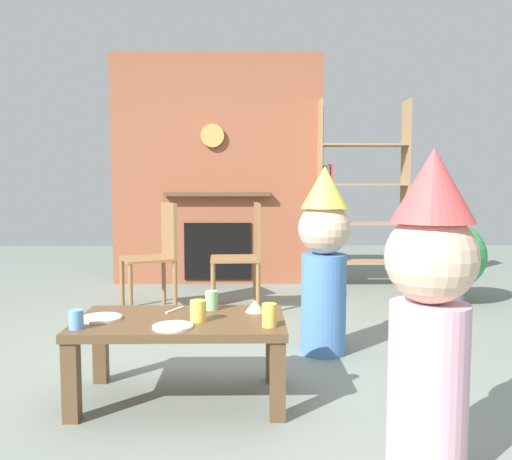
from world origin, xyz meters
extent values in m
plane|color=gray|center=(0.00, 0.00, 0.00)|extent=(12.00, 12.00, 0.00)
cube|color=#935138|center=(-0.22, 2.60, 1.20)|extent=(2.20, 0.18, 2.40)
cube|color=black|center=(-0.22, 2.50, 0.35)|extent=(0.70, 0.02, 0.60)
cube|color=brown|center=(-0.22, 2.46, 0.95)|extent=(1.10, 0.10, 0.04)
cylinder|color=tan|center=(-0.26, 2.48, 1.55)|extent=(0.24, 0.04, 0.24)
cube|color=#9E7A51|center=(0.83, 2.40, 0.95)|extent=(0.02, 0.28, 1.90)
cube|color=#9E7A51|center=(1.71, 2.40, 0.95)|extent=(0.02, 0.28, 1.90)
cube|color=#9E7A51|center=(1.27, 2.40, 0.25)|extent=(0.86, 0.28, 0.02)
cube|color=#9E7A51|center=(1.27, 2.40, 0.65)|extent=(0.86, 0.28, 0.02)
cube|color=#9E7A51|center=(1.27, 2.40, 1.05)|extent=(0.86, 0.28, 0.02)
cube|color=#9E7A51|center=(1.27, 2.40, 1.45)|extent=(0.86, 0.28, 0.02)
cube|color=#B23333|center=(0.90, 2.40, 0.38)|extent=(0.03, 0.20, 0.24)
cube|color=#3359A5|center=(0.95, 2.40, 0.37)|extent=(0.04, 0.20, 0.21)
cube|color=#3F8C4C|center=(1.00, 2.40, 0.36)|extent=(0.02, 0.20, 0.19)
cube|color=gold|center=(0.90, 2.40, 0.77)|extent=(0.03, 0.20, 0.23)
cube|color=#8C4C99|center=(0.94, 2.40, 0.78)|extent=(0.02, 0.20, 0.23)
cube|color=#D87F3F|center=(0.98, 2.40, 0.76)|extent=(0.03, 0.20, 0.20)
cube|color=#4C4C51|center=(0.90, 2.40, 1.15)|extent=(0.04, 0.20, 0.18)
cube|color=#B23333|center=(0.95, 2.40, 1.16)|extent=(0.02, 0.20, 0.20)
cube|color=brown|center=(-0.23, -0.50, 0.39)|extent=(1.01, 0.57, 0.04)
cube|color=brown|center=(-0.69, -0.74, 0.18)|extent=(0.07, 0.07, 0.37)
cube|color=brown|center=(0.23, -0.74, 0.18)|extent=(0.07, 0.07, 0.37)
cube|color=brown|center=(-0.69, -0.26, 0.18)|extent=(0.07, 0.07, 0.37)
cube|color=brown|center=(0.23, -0.26, 0.18)|extent=(0.07, 0.07, 0.37)
cylinder|color=#F2CC4C|center=(0.19, -0.66, 0.46)|extent=(0.07, 0.07, 0.11)
cylinder|color=#8CD18C|center=(-0.09, -0.32, 0.45)|extent=(0.07, 0.07, 0.10)
cylinder|color=#F2CC4C|center=(-0.14, -0.56, 0.46)|extent=(0.08, 0.08, 0.10)
cylinder|color=#669EE0|center=(-0.68, -0.68, 0.45)|extent=(0.07, 0.07, 0.09)
cylinder|color=white|center=(-0.62, -0.51, 0.41)|extent=(0.20, 0.20, 0.01)
cylinder|color=white|center=(-0.25, -0.67, 0.41)|extent=(0.18, 0.18, 0.01)
cone|color=#EAC68C|center=(0.13, -0.37, 0.44)|extent=(0.10, 0.10, 0.06)
cube|color=silver|center=(-0.28, -0.33, 0.41)|extent=(0.08, 0.14, 0.01)
cylinder|color=#EAB2C6|center=(0.74, -1.19, 0.32)|extent=(0.28, 0.28, 0.63)
sphere|color=beige|center=(0.74, -1.19, 0.80)|extent=(0.33, 0.33, 0.33)
cone|color=#EA4C4C|center=(0.74, -1.19, 1.05)|extent=(0.29, 0.29, 0.26)
cylinder|color=#4C7FC6|center=(0.57, 0.21, 0.31)|extent=(0.28, 0.28, 0.62)
sphere|color=beige|center=(0.57, 0.21, 0.79)|extent=(0.32, 0.32, 0.32)
cone|color=#F2D14C|center=(0.57, 0.21, 1.04)|extent=(0.29, 0.29, 0.26)
cube|color=olive|center=(-0.73, 1.34, 0.44)|extent=(0.53, 0.53, 0.02)
cube|color=olive|center=(-0.56, 1.41, 0.68)|extent=(0.19, 0.38, 0.45)
cylinder|color=olive|center=(-0.97, 1.43, 0.21)|extent=(0.04, 0.04, 0.43)
cylinder|color=olive|center=(-0.83, 1.10, 0.21)|extent=(0.04, 0.04, 0.43)
cylinder|color=olive|center=(-0.64, 1.57, 0.21)|extent=(0.04, 0.04, 0.43)
cylinder|color=olive|center=(-0.50, 1.24, 0.21)|extent=(0.04, 0.04, 0.43)
cube|color=olive|center=(-0.01, 1.32, 0.44)|extent=(0.42, 0.42, 0.02)
cube|color=olive|center=(0.18, 1.33, 0.68)|extent=(0.05, 0.40, 0.45)
cylinder|color=olive|center=(-0.20, 1.49, 0.21)|extent=(0.04, 0.04, 0.43)
cylinder|color=olive|center=(-0.18, 1.13, 0.21)|extent=(0.04, 0.04, 0.43)
cylinder|color=olive|center=(0.16, 1.51, 0.21)|extent=(0.04, 0.04, 0.43)
cylinder|color=olive|center=(0.18, 1.15, 0.21)|extent=(0.04, 0.04, 0.43)
cylinder|color=#4C5660|center=(1.88, 1.54, 0.09)|extent=(0.27, 0.27, 0.18)
sphere|color=green|center=(1.88, 1.54, 0.43)|extent=(0.58, 0.58, 0.58)
camera|label=1|loc=(0.09, -3.05, 1.06)|focal=37.41mm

